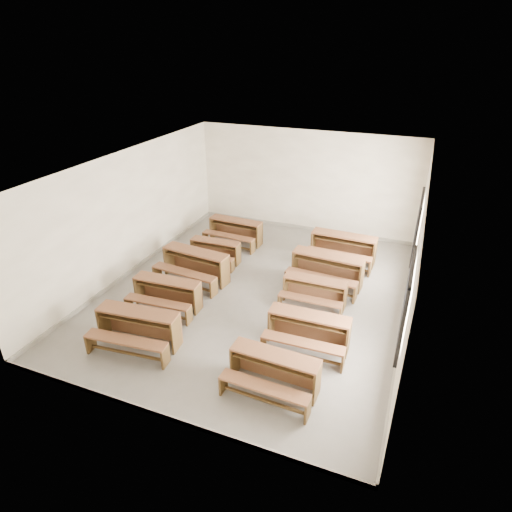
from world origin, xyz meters
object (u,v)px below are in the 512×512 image
at_px(desk_set_4, 235,230).
at_px(desk_set_6, 308,329).
at_px(desk_set_9, 343,246).
at_px(desk_set_5, 274,369).
at_px(desk_set_7, 314,290).
at_px(desk_set_8, 327,268).
at_px(desk_set_1, 167,292).
at_px(desk_set_3, 215,250).
at_px(desk_set_2, 195,263).
at_px(desk_set_0, 138,325).

relative_size(desk_set_4, desk_set_6, 1.01).
bearing_deg(desk_set_6, desk_set_9, 90.16).
height_order(desk_set_4, desk_set_5, desk_set_4).
distance_m(desk_set_4, desk_set_7, 3.96).
bearing_deg(desk_set_5, desk_set_4, 122.70).
bearing_deg(desk_set_6, desk_set_8, 93.75).
bearing_deg(desk_set_8, desk_set_1, -139.22).
distance_m(desk_set_8, desk_set_9, 1.39).
bearing_deg(desk_set_5, desk_set_9, 90.70).
distance_m(desk_set_3, desk_set_5, 5.09).
distance_m(desk_set_5, desk_set_8, 3.94).
height_order(desk_set_6, desk_set_9, desk_set_9).
height_order(desk_set_1, desk_set_3, desk_set_1).
bearing_deg(desk_set_2, desk_set_9, 41.21).
relative_size(desk_set_4, desk_set_5, 1.02).
bearing_deg(desk_set_3, desk_set_5, -53.61).
xyz_separation_m(desk_set_5, desk_set_7, (-0.02, 2.91, -0.04)).
relative_size(desk_set_1, desk_set_9, 0.89).
bearing_deg(desk_set_5, desk_set_8, 91.97).
height_order(desk_set_2, desk_set_3, desk_set_2).
relative_size(desk_set_1, desk_set_2, 0.87).
distance_m(desk_set_1, desk_set_2, 1.38).
relative_size(desk_set_2, desk_set_9, 1.02).
bearing_deg(desk_set_5, desk_set_1, 156.24).
bearing_deg(desk_set_7, desk_set_8, 86.91).
bearing_deg(desk_set_1, desk_set_4, 86.50).
bearing_deg(desk_set_6, desk_set_5, -101.83).
bearing_deg(desk_set_8, desk_set_6, -81.00).
bearing_deg(desk_set_9, desk_set_8, -92.99).
bearing_deg(desk_set_2, desk_set_1, -83.64).
xyz_separation_m(desk_set_4, desk_set_8, (3.17, -1.42, 0.04)).
distance_m(desk_set_0, desk_set_1, 1.38).
relative_size(desk_set_5, desk_set_7, 1.11).
height_order(desk_set_5, desk_set_6, desk_set_6).
height_order(desk_set_1, desk_set_4, desk_set_4).
distance_m(desk_set_0, desk_set_3, 3.83).
height_order(desk_set_2, desk_set_4, desk_set_2).
bearing_deg(desk_set_8, desk_set_5, -86.43).
bearing_deg(desk_set_8, desk_set_3, -177.26).
height_order(desk_set_1, desk_set_7, desk_set_1).
relative_size(desk_set_0, desk_set_4, 1.06).
bearing_deg(desk_set_4, desk_set_3, -87.48).
relative_size(desk_set_2, desk_set_8, 1.00).
height_order(desk_set_7, desk_set_9, desk_set_9).
height_order(desk_set_1, desk_set_9, desk_set_9).
height_order(desk_set_1, desk_set_2, desk_set_2).
height_order(desk_set_0, desk_set_8, desk_set_8).
xyz_separation_m(desk_set_3, desk_set_8, (3.18, -0.06, 0.10)).
bearing_deg(desk_set_9, desk_set_4, -178.42).
bearing_deg(desk_set_6, desk_set_4, 129.02).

